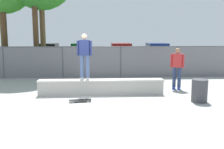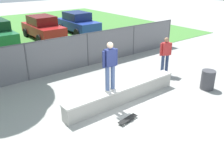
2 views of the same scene
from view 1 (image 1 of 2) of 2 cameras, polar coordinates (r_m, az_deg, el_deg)
The scene contains 12 objects.
ground_plane at distance 9.31m, azimuth -5.23°, elevation -6.25°, with size 80.00×80.00×0.00m, color #9E9E99.
grass_strip at distance 24.90m, azimuth -3.82°, elevation 3.28°, with size 28.12×20.00×0.02m, color #478438.
concrete_ledge at distance 10.51m, azimuth -2.38°, elevation -2.74°, with size 5.02×0.53×0.61m.
skateboarder at distance 10.30m, azimuth -6.04°, elevation 4.36°, with size 0.60×0.30×1.82m.
skateboard at distance 9.46m, azimuth -6.99°, elevation -5.58°, with size 0.82×0.32×0.09m.
chainlink_fence at distance 14.56m, azimuth -4.45°, elevation 3.05°, with size 16.19×0.07×1.75m.
car_black at distance 21.76m, azimuth -14.02°, elevation 4.43°, with size 2.02×4.20×1.66m.
car_green at distance 21.94m, azimuth -6.65°, elevation 4.66°, with size 2.02×4.20×1.66m.
car_red at distance 21.78m, azimuth 1.99°, elevation 4.69°, with size 2.02×4.20×1.66m.
car_blue at distance 22.35m, azimuth 9.84°, elevation 4.67°, with size 2.02×4.20×1.66m.
bystander at distance 11.78m, azimuth 14.06°, elevation 1.70°, with size 0.56×0.38×1.82m.
trash_bin at distance 9.87m, azimuth 18.61°, elevation -3.37°, with size 0.56×0.56×0.82m, color #3F3F44.
Camera 1 is at (0.38, -8.98, 2.42)m, focal length 41.78 mm.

